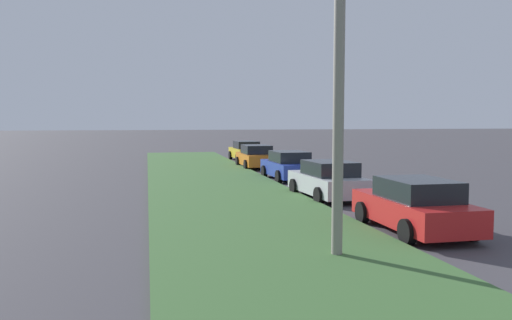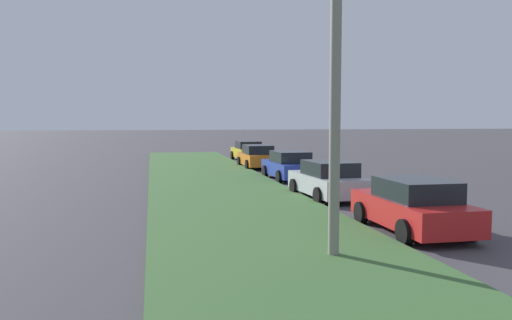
{
  "view_description": "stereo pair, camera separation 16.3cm",
  "coord_description": "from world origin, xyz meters",
  "px_view_note": "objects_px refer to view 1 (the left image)",
  "views": [
    {
      "loc": [
        -6.85,
        11.06,
        3.06
      ],
      "look_at": [
        13.5,
        6.75,
        1.43
      ],
      "focal_mm": 36.08,
      "sensor_mm": 36.0,
      "label": 1
    },
    {
      "loc": [
        -6.89,
        10.9,
        3.06
      ],
      "look_at": [
        13.5,
        6.75,
        1.43
      ],
      "focal_mm": 36.08,
      "sensor_mm": 36.0,
      "label": 2
    }
  ],
  "objects_px": {
    "parked_car_blue": "(288,166)",
    "parked_car_orange": "(256,157)",
    "parked_car_silver": "(328,180)",
    "parked_car_red": "(414,206)",
    "parked_car_yellow": "(246,151)",
    "streetlight": "(356,58)"
  },
  "relations": [
    {
      "from": "parked_car_blue",
      "to": "parked_car_orange",
      "type": "xyz_separation_m",
      "value": [
        6.62,
        0.3,
        0.0
      ]
    },
    {
      "from": "parked_car_silver",
      "to": "parked_car_orange",
      "type": "height_order",
      "value": "same"
    },
    {
      "from": "parked_car_silver",
      "to": "parked_car_orange",
      "type": "bearing_deg",
      "value": -2.69
    },
    {
      "from": "parked_car_red",
      "to": "parked_car_yellow",
      "type": "relative_size",
      "value": 0.99
    },
    {
      "from": "parked_car_red",
      "to": "parked_car_orange",
      "type": "relative_size",
      "value": 1.0
    },
    {
      "from": "parked_car_silver",
      "to": "parked_car_blue",
      "type": "relative_size",
      "value": 1.01
    },
    {
      "from": "parked_car_red",
      "to": "parked_car_yellow",
      "type": "xyz_separation_m",
      "value": [
        25.19,
        -0.13,
        0.0
      ]
    },
    {
      "from": "parked_car_red",
      "to": "parked_car_blue",
      "type": "height_order",
      "value": "same"
    },
    {
      "from": "parked_car_orange",
      "to": "parked_car_yellow",
      "type": "relative_size",
      "value": 0.99
    },
    {
      "from": "parked_car_red",
      "to": "parked_car_silver",
      "type": "height_order",
      "value": "same"
    },
    {
      "from": "parked_car_orange",
      "to": "parked_car_red",
      "type": "bearing_deg",
      "value": -179.57
    },
    {
      "from": "parked_car_silver",
      "to": "parked_car_yellow",
      "type": "bearing_deg",
      "value": -4.39
    },
    {
      "from": "parked_car_red",
      "to": "parked_car_orange",
      "type": "distance_m",
      "value": 19.14
    },
    {
      "from": "parked_car_red",
      "to": "streetlight",
      "type": "relative_size",
      "value": 0.57
    },
    {
      "from": "parked_car_blue",
      "to": "streetlight",
      "type": "bearing_deg",
      "value": 167.71
    },
    {
      "from": "parked_car_orange",
      "to": "streetlight",
      "type": "distance_m",
      "value": 21.83
    },
    {
      "from": "parked_car_yellow",
      "to": "streetlight",
      "type": "height_order",
      "value": "streetlight"
    },
    {
      "from": "streetlight",
      "to": "parked_car_blue",
      "type": "bearing_deg",
      "value": -10.16
    },
    {
      "from": "parked_car_red",
      "to": "streetlight",
      "type": "height_order",
      "value": "streetlight"
    },
    {
      "from": "parked_car_red",
      "to": "parked_car_silver",
      "type": "xyz_separation_m",
      "value": [
        6.19,
        0.24,
        0.0
      ]
    },
    {
      "from": "parked_car_yellow",
      "to": "streetlight",
      "type": "relative_size",
      "value": 0.58
    },
    {
      "from": "parked_car_orange",
      "to": "parked_car_blue",
      "type": "bearing_deg",
      "value": -178.13
    }
  ]
}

